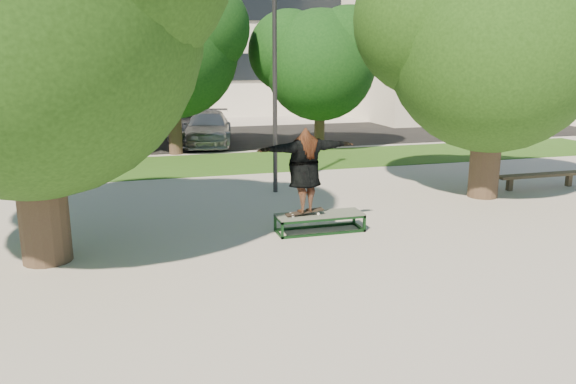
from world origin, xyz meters
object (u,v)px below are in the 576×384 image
object	(u,v)px
car_dark	(115,133)
grind_box	(320,223)
lamppost	(275,72)
car_silver_a	(102,131)
car_silver_b	(208,128)
bench	(540,176)
car_grey	(185,122)
tree_right	(490,32)

from	to	relation	value
car_dark	grind_box	bearing A→B (deg)	-60.64
lamppost	car_silver_a	xyz separation A→B (m)	(-4.66, 8.78, -2.43)
grind_box	car_silver_b	xyz separation A→B (m)	(-0.47, 12.75, 0.48)
bench	car_silver_a	bearing A→B (deg)	138.33
car_dark	car_grey	bearing A→B (deg)	55.65
grind_box	car_dark	world-z (taller)	car_dark
tree_right	car_dark	xyz separation A→B (m)	(-9.10, 10.42, -3.41)
tree_right	lamppost	xyz separation A→B (m)	(-4.92, 1.92, -0.94)
tree_right	car_grey	bearing A→B (deg)	114.48
bench	car_dark	distance (m)	15.14
car_dark	lamppost	bearing A→B (deg)	-53.26
car_silver_a	car_dark	xyz separation A→B (m)	(0.48, -0.28, -0.04)
tree_right	car_grey	xyz separation A→B (m)	(-6.11, 13.42, -3.41)
car_silver_b	tree_right	bearing A→B (deg)	-52.77
grind_box	lamppost	bearing A→B (deg)	89.52
bench	grind_box	bearing A→B (deg)	-163.90
tree_right	car_silver_b	xyz separation A→B (m)	(-5.42, 10.98, -3.42)
grind_box	car_dark	distance (m)	12.88
lamppost	bench	xyz separation A→B (m)	(7.09, -1.60, -2.81)
tree_right	grind_box	world-z (taller)	tree_right
bench	car_grey	size ratio (longest dim) A/B	0.54
grind_box	car_silver_a	xyz separation A→B (m)	(-4.63, 12.46, 0.53)
car_dark	car_silver_a	bearing A→B (deg)	160.21
bench	car_grey	xyz separation A→B (m)	(-8.28, 13.10, 0.34)
grind_box	car_silver_a	world-z (taller)	car_silver_a
grind_box	car_grey	size ratio (longest dim) A/B	0.37
tree_right	car_grey	size ratio (longest dim) A/B	1.33
bench	car_silver_a	world-z (taller)	car_silver_a
car_grey	car_silver_b	distance (m)	2.53
bench	car_silver_a	distance (m)	15.68
car_dark	car_grey	size ratio (longest dim) A/B	0.85
lamppost	car_grey	bearing A→B (deg)	95.91
lamppost	car_silver_a	size ratio (longest dim) A/B	1.44
tree_right	lamppost	bearing A→B (deg)	158.72
car_grey	car_silver_b	size ratio (longest dim) A/B	1.05
car_grey	grind_box	bearing A→B (deg)	-95.33
lamppost	car_dark	xyz separation A→B (m)	(-4.18, 8.50, -2.47)
bench	tree_right	bearing A→B (deg)	-171.97
lamppost	grind_box	size ratio (longest dim) A/B	3.39
car_dark	car_silver_b	bearing A→B (deg)	19.28
grind_box	bench	xyz separation A→B (m)	(7.12, 2.08, 0.15)
car_silver_a	car_grey	size ratio (longest dim) A/B	0.87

